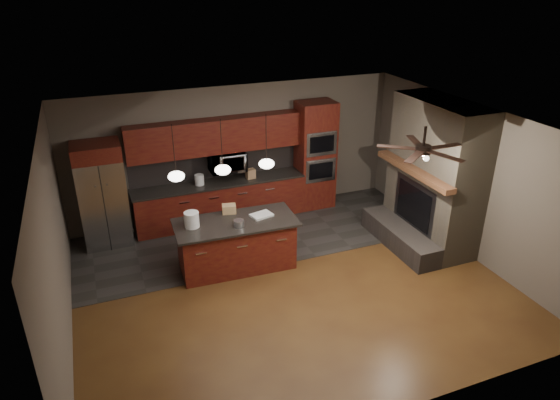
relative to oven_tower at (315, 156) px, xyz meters
name	(u,v)px	position (x,y,z in m)	size (l,w,h in m)	color
ground	(290,283)	(-1.70, -2.69, -1.19)	(7.00, 7.00, 0.00)	brown
ceiling	(292,125)	(-1.70, -2.69, 1.61)	(7.00, 6.00, 0.02)	white
back_wall	(236,152)	(-1.70, 0.31, 0.21)	(7.00, 0.02, 2.80)	#635A4F
right_wall	(467,179)	(1.80, -2.69, 0.21)	(0.02, 6.00, 2.80)	#635A4F
left_wall	(54,251)	(-5.20, -2.69, 0.21)	(0.02, 6.00, 2.80)	#635A4F
slate_tile_patch	(256,235)	(-1.70, -0.89, -1.19)	(7.00, 2.40, 0.01)	#2E2B29
fireplace_column	(432,180)	(1.34, -2.29, 0.11)	(1.30, 2.10, 2.80)	brown
back_cabinetry	(219,181)	(-2.18, 0.05, -0.30)	(3.59, 0.64, 2.20)	maroon
oven_tower	(315,156)	(0.00, 0.00, 0.00)	(0.80, 0.63, 2.38)	maroon
microwave	(227,162)	(-1.98, 0.06, 0.11)	(0.73, 0.41, 0.50)	silver
refrigerator	(103,195)	(-4.46, -0.07, -0.17)	(0.87, 0.75, 2.04)	silver
kitchen_island	(236,244)	(-2.39, -1.86, -0.73)	(2.17, 1.06, 0.92)	maroon
white_bucket	(192,220)	(-3.13, -1.78, -0.14)	(0.25, 0.25, 0.27)	white
paint_can	(239,223)	(-2.39, -2.06, -0.21)	(0.18, 0.18, 0.12)	#B9BABE
paint_tray	(262,215)	(-1.90, -1.83, -0.25)	(0.37, 0.26, 0.04)	silver
cardboard_box	(229,209)	(-2.39, -1.49, -0.19)	(0.24, 0.18, 0.15)	tan
counter_bucket	(199,180)	(-2.58, 0.01, -0.18)	(0.19, 0.19, 0.22)	white
counter_box	(251,174)	(-1.51, -0.04, -0.19)	(0.18, 0.14, 0.20)	tan
pendant_left	(176,176)	(-3.35, -1.99, 0.77)	(0.26, 0.26, 0.92)	black
pendant_center	(223,170)	(-2.60, -1.99, 0.77)	(0.26, 0.26, 0.92)	black
pendant_right	(267,164)	(-1.85, -1.99, 0.77)	(0.26, 0.26, 0.92)	black
ceiling_fan	(423,149)	(0.10, -3.49, 1.27)	(1.27, 1.33, 0.41)	black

